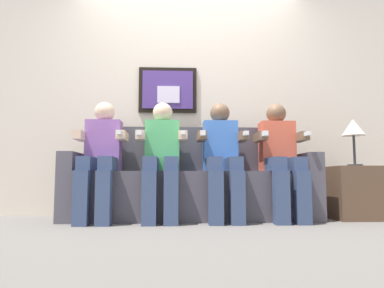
{
  "coord_description": "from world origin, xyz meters",
  "views": [
    {
      "loc": [
        -0.15,
        -3.07,
        0.38
      ],
      "look_at": [
        0.0,
        0.15,
        0.7
      ],
      "focal_mm": 32.99,
      "sensor_mm": 36.0,
      "label": 1
    }
  ],
  "objects_px": {
    "person_right_center": "(222,154)",
    "person_rightmost": "(281,155)",
    "couch": "(191,186)",
    "person_left_center": "(162,154)",
    "table_lamp": "(353,130)",
    "person_leftmost": "(101,154)",
    "side_table_right": "(353,193)"
  },
  "relations": [
    {
      "from": "table_lamp",
      "to": "person_left_center",
      "type": "bearing_deg",
      "value": -177.24
    },
    {
      "from": "person_right_center",
      "to": "person_rightmost",
      "type": "height_order",
      "value": "same"
    },
    {
      "from": "couch",
      "to": "person_left_center",
      "type": "height_order",
      "value": "person_left_center"
    },
    {
      "from": "couch",
      "to": "person_leftmost",
      "type": "xyz_separation_m",
      "value": [
        -0.83,
        -0.17,
        0.29
      ]
    },
    {
      "from": "person_leftmost",
      "to": "person_left_center",
      "type": "bearing_deg",
      "value": -0.05
    },
    {
      "from": "table_lamp",
      "to": "person_right_center",
      "type": "bearing_deg",
      "value": -176.08
    },
    {
      "from": "couch",
      "to": "person_right_center",
      "type": "distance_m",
      "value": 0.44
    },
    {
      "from": "person_right_center",
      "to": "table_lamp",
      "type": "distance_m",
      "value": 1.33
    },
    {
      "from": "person_right_center",
      "to": "table_lamp",
      "type": "bearing_deg",
      "value": 3.92
    },
    {
      "from": "person_rightmost",
      "to": "table_lamp",
      "type": "xyz_separation_m",
      "value": [
        0.75,
        0.09,
        0.25
      ]
    },
    {
      "from": "couch",
      "to": "person_leftmost",
      "type": "height_order",
      "value": "person_leftmost"
    },
    {
      "from": "person_left_center",
      "to": "person_rightmost",
      "type": "relative_size",
      "value": 1.0
    },
    {
      "from": "person_right_center",
      "to": "person_rightmost",
      "type": "distance_m",
      "value": 0.55
    },
    {
      "from": "person_right_center",
      "to": "person_left_center",
      "type": "bearing_deg",
      "value": 180.0
    },
    {
      "from": "person_right_center",
      "to": "person_leftmost",
      "type": "bearing_deg",
      "value": 179.98
    },
    {
      "from": "couch",
      "to": "person_rightmost",
      "type": "relative_size",
      "value": 2.12
    },
    {
      "from": "couch",
      "to": "table_lamp",
      "type": "distance_m",
      "value": 1.67
    },
    {
      "from": "person_leftmost",
      "to": "person_right_center",
      "type": "bearing_deg",
      "value": -0.02
    },
    {
      "from": "person_left_center",
      "to": "table_lamp",
      "type": "height_order",
      "value": "person_left_center"
    },
    {
      "from": "person_leftmost",
      "to": "table_lamp",
      "type": "height_order",
      "value": "person_leftmost"
    },
    {
      "from": "person_rightmost",
      "to": "couch",
      "type": "bearing_deg",
      "value": 168.49
    },
    {
      "from": "person_leftmost",
      "to": "table_lamp",
      "type": "relative_size",
      "value": 2.41
    },
    {
      "from": "person_leftmost",
      "to": "person_rightmost",
      "type": "bearing_deg",
      "value": -0.02
    },
    {
      "from": "person_right_center",
      "to": "side_table_right",
      "type": "distance_m",
      "value": 1.3
    },
    {
      "from": "person_right_center",
      "to": "table_lamp",
      "type": "xyz_separation_m",
      "value": [
        1.3,
        0.09,
        0.25
      ]
    },
    {
      "from": "couch",
      "to": "person_rightmost",
      "type": "bearing_deg",
      "value": -11.51
    },
    {
      "from": "person_leftmost",
      "to": "side_table_right",
      "type": "bearing_deg",
      "value": 1.48
    },
    {
      "from": "couch",
      "to": "person_left_center",
      "type": "bearing_deg",
      "value": -148.58
    },
    {
      "from": "couch",
      "to": "table_lamp",
      "type": "bearing_deg",
      "value": -2.88
    },
    {
      "from": "couch",
      "to": "person_right_center",
      "type": "xyz_separation_m",
      "value": [
        0.28,
        -0.17,
        0.29
      ]
    },
    {
      "from": "person_leftmost",
      "to": "table_lamp",
      "type": "xyz_separation_m",
      "value": [
        2.4,
        0.09,
        0.25
      ]
    },
    {
      "from": "couch",
      "to": "person_left_center",
      "type": "distance_m",
      "value": 0.44
    }
  ]
}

